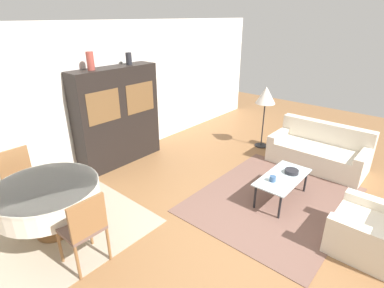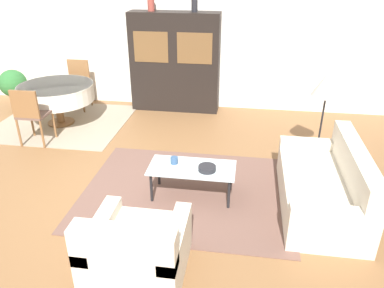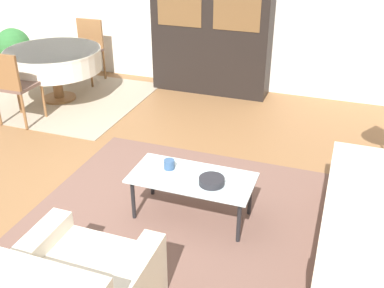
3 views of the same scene
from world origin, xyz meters
name	(u,v)px [view 1 (image 1 of 3)]	position (x,y,z in m)	size (l,w,h in m)	color
ground_plane	(261,240)	(0.00, 0.00, 0.00)	(14.00, 14.00, 0.00)	brown
wall_back	(96,97)	(0.00, 3.63, 1.35)	(10.00, 0.06, 2.70)	silver
area_rug	(273,199)	(0.99, 0.32, 0.01)	(2.71, 2.18, 0.01)	brown
dining_rug	(55,230)	(-1.71, 2.30, 0.01)	(2.34, 2.10, 0.01)	gray
couch	(319,152)	(2.70, 0.24, 0.29)	(0.90, 1.77, 0.82)	beige
armchair	(378,233)	(0.75, -1.17, 0.29)	(0.91, 0.91, 0.79)	beige
coffee_table	(283,179)	(1.07, 0.25, 0.38)	(1.09, 0.53, 0.42)	black
display_cabinet	(118,117)	(0.26, 3.37, 0.95)	(1.74, 0.44, 1.91)	black
dining_table	(47,195)	(-1.72, 2.25, 0.60)	(1.34, 1.34, 0.74)	brown
dining_chair_near	(84,226)	(-1.72, 1.37, 0.56)	(0.44, 0.44, 0.96)	brown
dining_chair_far	(20,176)	(-1.72, 3.14, 0.56)	(0.44, 0.44, 0.96)	brown
floor_lamp	(266,97)	(2.81, 1.55, 1.16)	(0.43, 0.43, 1.38)	black
cup	(273,179)	(0.83, 0.31, 0.47)	(0.10, 0.10, 0.09)	#33517A
bowl	(292,172)	(1.27, 0.19, 0.46)	(0.22, 0.22, 0.06)	#232328
vase_tall	(90,61)	(-0.17, 3.37, 2.06)	(0.13, 0.13, 0.31)	#9E4238
vase_short	(129,59)	(0.64, 3.37, 2.02)	(0.11, 0.11, 0.22)	#232328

